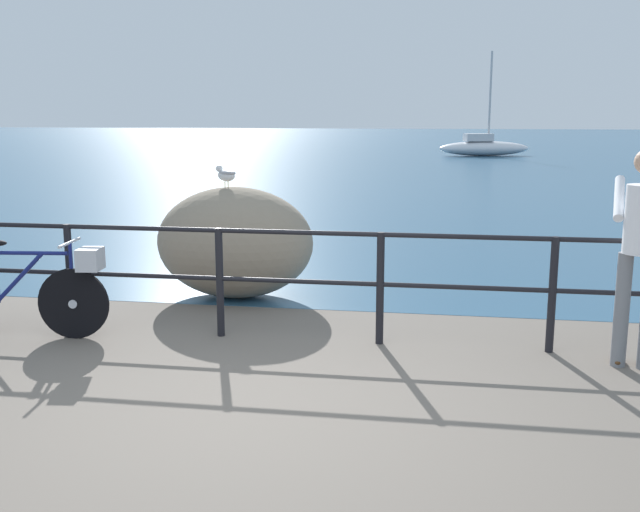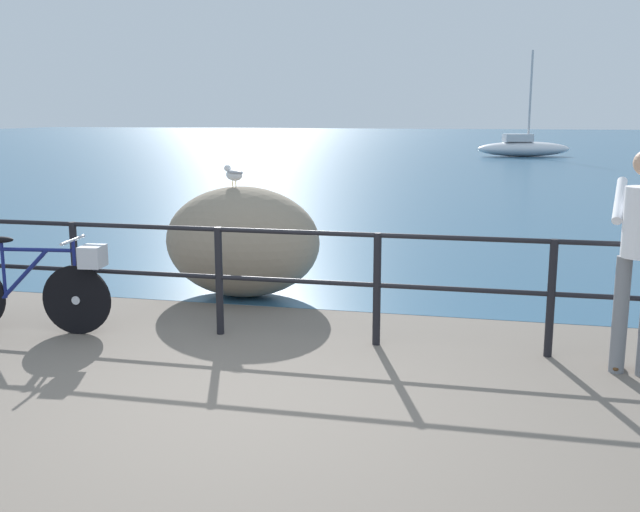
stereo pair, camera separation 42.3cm
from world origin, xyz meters
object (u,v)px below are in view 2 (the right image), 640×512
at_px(bicycle, 38,285).
at_px(person_at_railing, 639,252).
at_px(seagull, 234,174).
at_px(sailboat, 523,148).
at_px(breakwater_boulder_main, 242,242).

relative_size(bicycle, person_at_railing, 0.95).
bearing_deg(seagull, sailboat, -64.98).
relative_size(person_at_railing, breakwater_boulder_main, 1.01).
bearing_deg(breakwater_boulder_main, person_at_railing, -24.38).
bearing_deg(breakwater_boulder_main, seagull, 173.67).
bearing_deg(sailboat, seagull, -113.33).
relative_size(breakwater_boulder_main, sailboat, 0.36).
xyz_separation_m(bicycle, breakwater_boulder_main, (1.41, 1.80, 0.16)).
xyz_separation_m(bicycle, seagull, (1.33, 1.81, 0.92)).
height_order(person_at_railing, sailboat, sailboat).
bearing_deg(sailboat, person_at_railing, -105.51).
height_order(bicycle, sailboat, sailboat).
bearing_deg(bicycle, seagull, 47.34).
xyz_separation_m(person_at_railing, sailboat, (0.45, 30.50, -0.57)).
distance_m(bicycle, seagull, 2.42).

